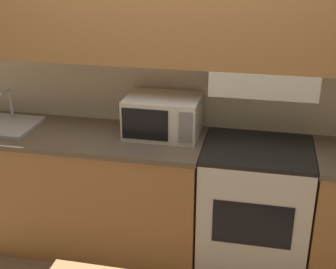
{
  "coord_description": "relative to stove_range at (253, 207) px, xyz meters",
  "views": [
    {
      "loc": [
        0.6,
        -3.15,
        2.15
      ],
      "look_at": [
        0.05,
        -0.56,
        1.05
      ],
      "focal_mm": 50.0,
      "sensor_mm": 36.0,
      "label": 1
    }
  ],
  "objects": [
    {
      "name": "ground_plane",
      "position": [
        -0.6,
        0.3,
        -0.45
      ],
      "size": [
        16.0,
        16.0,
        0.0
      ],
      "primitive_type": "plane",
      "color": "#7F664C"
    },
    {
      "name": "wall_back",
      "position": [
        -0.58,
        0.24,
        1.02
      ],
      "size": [
        5.57,
        0.38,
        2.55
      ],
      "color": "silver",
      "rests_on": "ground_plane"
    },
    {
      "name": "lower_counter_main",
      "position": [
        -1.28,
        -0.01,
        0.0
      ],
      "size": [
        1.83,
        0.64,
        0.9
      ],
      "color": "#B27A47",
      "rests_on": "ground_plane"
    },
    {
      "name": "microwave",
      "position": [
        -0.66,
        0.09,
        0.59
      ],
      "size": [
        0.5,
        0.37,
        0.27
      ],
      "color": "white",
      "rests_on": "lower_counter_main"
    },
    {
      "name": "sink_basin",
      "position": [
        -1.84,
        -0.01,
        0.47
      ],
      "size": [
        0.5,
        0.41,
        0.24
      ],
      "color": "#B7BABF",
      "rests_on": "lower_counter_main"
    },
    {
      "name": "stove_range",
      "position": [
        0.0,
        0.0,
        0.0
      ],
      "size": [
        0.72,
        0.61,
        0.9
      ],
      "color": "white",
      "rests_on": "ground_plane"
    }
  ]
}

